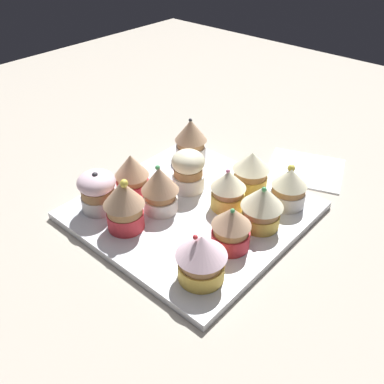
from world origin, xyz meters
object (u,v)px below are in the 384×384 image
Objects in this scene: cupcake_0 at (201,256)px; cupcake_3 at (289,187)px; cupcake_1 at (231,227)px; cupcake_8 at (188,170)px; cupcake_2 at (262,205)px; cupcake_9 at (98,190)px; cupcake_10 at (132,174)px; baking_tray at (192,210)px; cupcake_5 at (251,170)px; cupcake_6 at (124,203)px; napkin at (305,169)px; cupcake_4 at (228,189)px; cupcake_7 at (160,188)px; cupcake_11 at (191,139)px.

cupcake_3 is at bearing 0.03° from cupcake_0.
cupcake_1 is 15.53cm from cupcake_8.
cupcake_9 is at bearing 121.98° from cupcake_2.
cupcake_2 reaches higher than cupcake_10.
baking_tray is at bearing 72.65° from cupcake_1.
cupcake_6 is at bearing 158.62° from cupcake_5.
cupcake_2 is at bearing 0.88° from cupcake_0.
cupcake_2 is 0.55× the size of napkin.
cupcake_4 is at bearing 40.12° from cupcake_1.
cupcake_4 is 0.51× the size of napkin.
cupcake_7 reaches higher than cupcake_1.
cupcake_11 is (21.47, 6.19, -0.34)cm from cupcake_6.
cupcake_11 reaches higher than napkin.
cupcake_0 is 1.04× the size of cupcake_5.
cupcake_3 is 6.97cm from cupcake_5.
cupcake_9 is 6.53cm from cupcake_10.
cupcake_3 is 29.79cm from cupcake_9.
cupcake_4 is at bearing -30.49° from cupcake_6.
cupcake_11 is at bearing 42.33° from baking_tray.
cupcake_8 is (13.70, -0.15, -0.73)cm from cupcake_6.
cupcake_8 is 10.03cm from cupcake_11.
cupcake_6 is at bearing 179.39° from cupcake_8.
cupcake_1 and cupcake_5 have the same top height.
cupcake_0 reaches higher than cupcake_8.
cupcake_9 is at bearing 129.99° from cupcake_7.
baking_tray is 11.95cm from cupcake_2.
cupcake_8 is 0.53× the size of napkin.
cupcake_4 is (-6.87, 6.72, 0.11)cm from cupcake_3.
baking_tray is 15.13cm from cupcake_9.
baking_tray is 4.42× the size of cupcake_0.
cupcake_11 reaches higher than cupcake_5.
cupcake_7 is 16.57cm from cupcake_11.
cupcake_7 reaches higher than cupcake_9.
baking_tray is at bearing -137.67° from cupcake_11.
cupcake_10 reaches higher than napkin.
cupcake_7 reaches higher than cupcake_8.
cupcake_3 reaches higher than baking_tray.
cupcake_5 is 10.36cm from cupcake_8.
cupcake_4 is 0.86× the size of cupcake_11.
baking_tray is 4.60× the size of cupcake_5.
cupcake_9 is (-9.83, 10.74, 4.10)cm from baking_tray.
baking_tray is at bearing 159.73° from cupcake_5.
baking_tray is 4.00× the size of cupcake_11.
cupcake_9 is at bearing 151.83° from napkin.
cupcake_9 is at bearing 107.98° from cupcake_1.
cupcake_1 is at bearing 6.46° from cupcake_0.
cupcake_6 reaches higher than cupcake_8.
cupcake_5 is 24.90cm from cupcake_9.
cupcake_8 is 15.02cm from cupcake_9.
cupcake_1 is 0.87× the size of cupcake_11.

